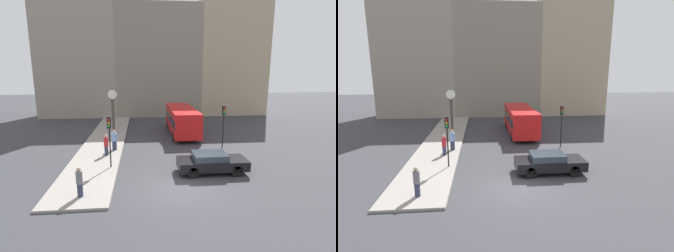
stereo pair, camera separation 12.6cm
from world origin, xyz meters
The scene contains 11 objects.
ground_plane centered at (0.00, 0.00, 0.00)m, with size 120.00×120.00×0.00m, color #38383D.
sidewalk_corner centered at (-5.49, 10.76, 0.07)m, with size 3.53×25.53×0.14m, color gray.
building_row centered at (-0.41, 25.19, 8.36)m, with size 32.26×5.00×18.27m.
sedan_car centered at (2.38, 2.13, 0.71)m, with size 4.47×1.85×1.33m.
bus_distant centered at (2.06, 12.93, 1.55)m, with size 2.54×8.73×2.70m.
traffic_light_near centered at (-4.21, 3.45, 2.62)m, with size 0.26×0.24×3.44m.
traffic_light_far centered at (4.87, 7.75, 2.57)m, with size 0.26×0.24×3.58m.
street_clock centered at (-5.07, 13.92, 2.42)m, with size 1.06×0.39×4.45m.
pedestrian_blue_stripe centered at (-4.34, 7.34, 0.96)m, with size 0.43×0.43×1.68m.
pedestrian_grey_jacket centered at (-5.31, -0.70, 0.95)m, with size 0.34×0.34×1.61m.
pedestrian_red_top centered at (-4.82, 6.01, 0.95)m, with size 0.35×0.35×1.62m.
Camera 1 is at (-2.03, -13.61, 6.59)m, focal length 28.00 mm.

